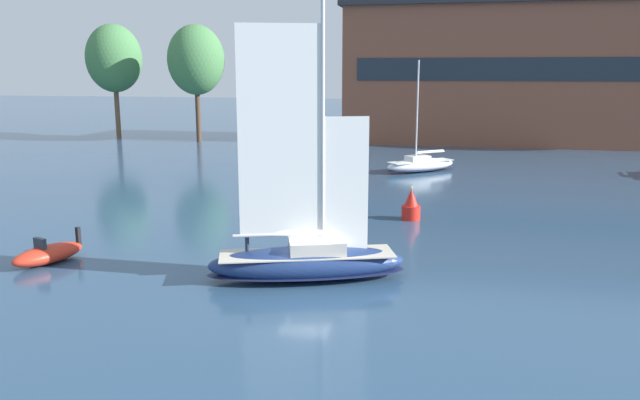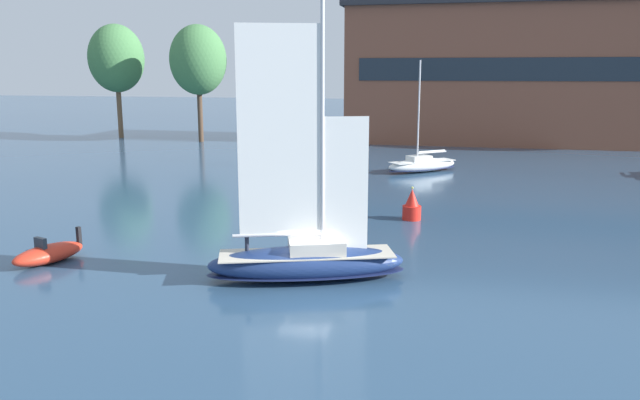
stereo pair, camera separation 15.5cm
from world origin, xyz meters
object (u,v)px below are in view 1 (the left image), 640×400
tree_shore_center (196,60)px  sailboat_moored_mid_channel (312,161)px  sailboat_main (307,258)px  motor_tender (48,254)px  tree_shore_left (114,59)px  sailboat_moored_far_slip (420,164)px  channel_buoy (411,206)px

tree_shore_center → sailboat_moored_mid_channel: 31.06m
tree_shore_center → sailboat_main: bearing=-62.1°
tree_shore_center → motor_tender: (15.46, -56.39, -11.08)m
tree_shore_center → sailboat_main: tree_shore_center is taller
tree_shore_center → sailboat_moored_mid_channel: bearing=-42.4°
sailboat_moored_mid_channel → tree_shore_left: bearing=148.4°
tree_shore_left → sailboat_moored_mid_channel: (35.67, -21.96, -11.30)m
tree_shore_left → motor_tender: bearing=-63.2°
motor_tender → tree_shore_left: bearing=116.8°
sailboat_moored_far_slip → channel_buoy: bearing=-88.4°
channel_buoy → tree_shore_left: bearing=137.1°
sailboat_moored_far_slip → motor_tender: (-17.66, -35.47, -0.25)m
tree_shore_left → channel_buoy: size_ratio=7.33×
tree_shore_left → channel_buoy: tree_shore_left is taller
motor_tender → channel_buoy: size_ratio=1.90×
tree_shore_left → motor_tender: tree_shore_left is taller
sailboat_moored_mid_channel → sailboat_moored_far_slip: size_ratio=0.78×
sailboat_moored_mid_channel → sailboat_moored_far_slip: sailboat_moored_far_slip is taller
sailboat_main → channel_buoy: (4.07, 13.85, -0.14)m
tree_shore_center → channel_buoy: 55.00m
tree_shore_center → motor_tender: 59.51m
sailboat_moored_mid_channel → motor_tender: 37.29m
tree_shore_left → channel_buoy: bearing=-42.9°
tree_shore_center → channel_buoy: size_ratio=7.15×
tree_shore_left → sailboat_moored_mid_channel: size_ratio=1.96×
tree_shore_center → sailboat_moored_far_slip: (33.12, -20.91, -10.83)m
sailboat_main → channel_buoy: bearing=73.6°
motor_tender → sailboat_main: bearing=1.7°
sailboat_main → motor_tender: sailboat_main is taller
sailboat_main → sailboat_moored_mid_channel: 37.31m
motor_tender → channel_buoy: (18.27, 14.26, 0.42)m
sailboat_main → motor_tender: bearing=-178.3°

